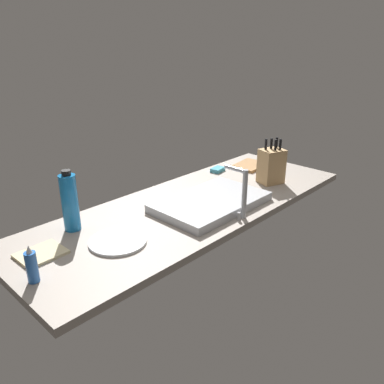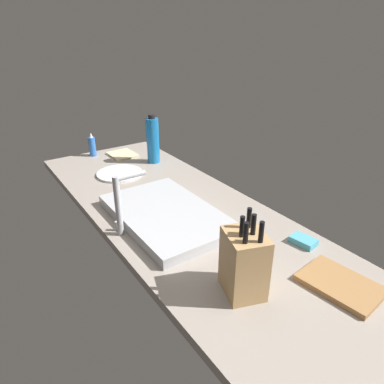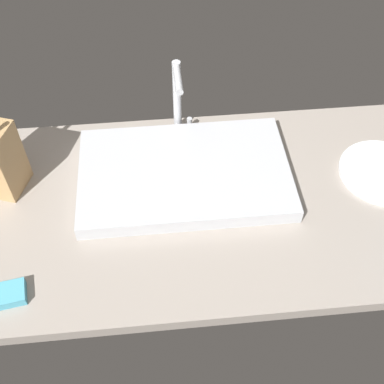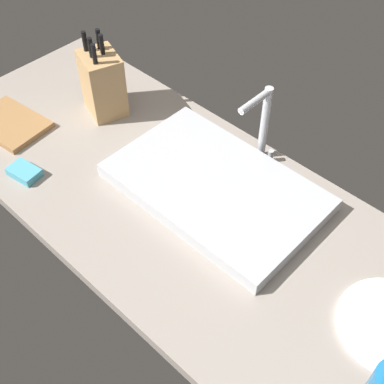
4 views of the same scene
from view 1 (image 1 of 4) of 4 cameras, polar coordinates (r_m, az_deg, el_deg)
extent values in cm
cube|color=gray|center=(200.51, 0.11, -2.20)|extent=(190.22, 67.50, 3.50)
cube|color=#B7BABF|center=(196.82, 2.79, -1.49)|extent=(57.11, 35.92, 4.16)
cylinder|color=#B7BABF|center=(181.54, 7.72, -0.35)|extent=(2.40, 2.40, 24.07)
cylinder|color=#B7BABF|center=(180.90, 6.42, 3.36)|extent=(2.00, 11.60, 2.00)
cylinder|color=#B7BABF|center=(183.00, 6.91, -3.56)|extent=(1.60, 1.60, 4.00)
cube|color=tan|center=(230.21, 11.58, 3.74)|extent=(15.94, 14.51, 20.02)
cylinder|color=black|center=(230.87, 12.35, 7.13)|extent=(1.78, 1.78, 6.23)
cylinder|color=black|center=(227.40, 12.86, 6.86)|extent=(1.78, 1.78, 6.23)
cylinder|color=black|center=(228.05, 11.60, 7.01)|extent=(1.78, 1.78, 6.23)
cylinder|color=black|center=(225.59, 12.18, 6.80)|extent=(1.78, 1.78, 6.23)
cylinder|color=black|center=(226.02, 10.82, 6.93)|extent=(1.78, 1.78, 6.23)
cube|color=#9E7042|center=(259.06, 8.46, 3.89)|extent=(24.66, 18.73, 1.80)
cylinder|color=blue|center=(148.07, -22.49, -10.18)|extent=(4.07, 4.07, 11.62)
cone|color=silver|center=(144.56, -22.90, -7.75)|extent=(2.24, 2.24, 2.80)
cylinder|color=#1970B7|center=(177.09, -17.52, -1.54)|extent=(7.24, 7.24, 25.64)
cylinder|color=black|center=(172.24, -18.04, 2.71)|extent=(3.98, 3.98, 2.20)
cylinder|color=white|center=(166.41, -10.86, -7.12)|extent=(24.30, 24.30, 1.20)
cube|color=beige|center=(165.85, -21.33, -8.47)|extent=(17.78, 14.81, 1.20)
cube|color=#4CA3BC|center=(247.78, 3.79, 3.31)|extent=(9.83, 7.34, 2.40)
camera|label=2|loc=(2.52, 32.35, 17.00)|focal=32.48mm
camera|label=3|loc=(2.53, -12.91, 26.21)|focal=45.71mm
camera|label=4|loc=(2.06, -27.14, 26.22)|focal=47.29mm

